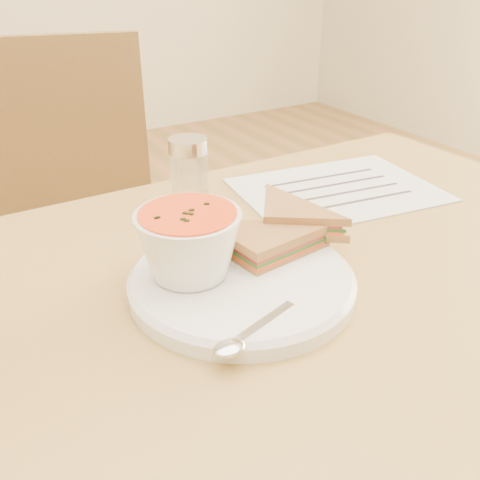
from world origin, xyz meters
TOP-DOWN VIEW (x-y plane):
  - chair_far at (-0.13, 0.64)m, footprint 0.50×0.50m
  - plate at (-0.08, 0.01)m, footprint 0.29×0.29m
  - soup_bowl at (-0.13, 0.04)m, footprint 0.13×0.13m
  - sandwich_half_a at (-0.07, -0.01)m, footprint 0.13×0.13m
  - sandwich_half_b at (-0.02, 0.05)m, footprint 0.14×0.14m
  - spoon at (-0.11, -0.08)m, footprint 0.16×0.08m
  - paper_menu at (0.20, 0.17)m, footprint 0.33×0.27m
  - condiment_shaker at (-0.02, 0.24)m, footprint 0.06×0.06m

SIDE VIEW (x-z plane):
  - chair_far at x=-0.13m, z-range 0.00..0.93m
  - paper_menu at x=0.20m, z-range 0.75..0.75m
  - plate at x=-0.08m, z-range 0.75..0.77m
  - spoon at x=-0.11m, z-range 0.77..0.78m
  - sandwich_half_a at x=-0.07m, z-range 0.77..0.80m
  - sandwich_half_b at x=-0.02m, z-range 0.78..0.81m
  - condiment_shaker at x=-0.02m, z-range 0.75..0.85m
  - soup_bowl at x=-0.13m, z-range 0.77..0.84m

